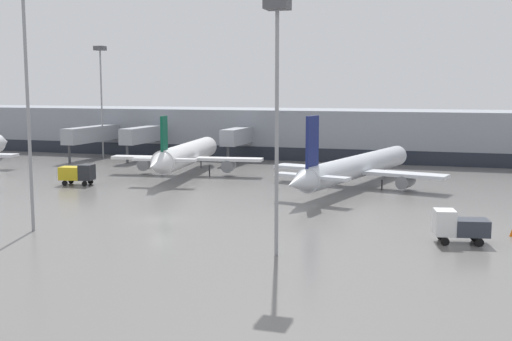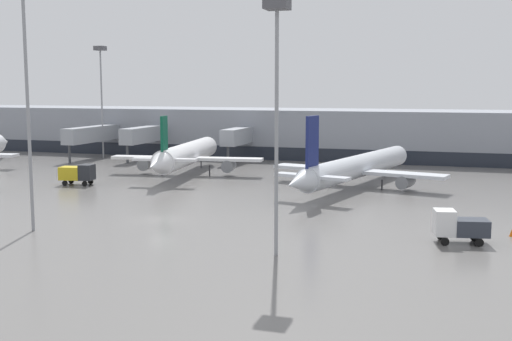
% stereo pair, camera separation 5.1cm
% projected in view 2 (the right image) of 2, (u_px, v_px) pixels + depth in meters
% --- Properties ---
extents(ground_plane, '(320.00, 320.00, 0.00)m').
position_uv_depth(ground_plane, '(161.00, 219.00, 64.22)').
color(ground_plane, slate).
extents(terminal_building, '(160.00, 31.93, 9.00)m').
position_uv_depth(terminal_building, '(301.00, 133.00, 122.21)').
color(terminal_building, gray).
rests_on(terminal_building, ground_plane).
extents(parked_jet_0, '(23.24, 32.82, 9.37)m').
position_uv_depth(parked_jet_0, '(186.00, 155.00, 96.14)').
color(parked_jet_0, white).
rests_on(parked_jet_0, ground_plane).
extents(parked_jet_1, '(23.81, 38.62, 9.95)m').
position_uv_depth(parked_jet_1, '(357.00, 167.00, 84.84)').
color(parked_jet_1, silver).
rests_on(parked_jet_1, ground_plane).
extents(service_truck_2, '(4.77, 2.65, 2.81)m').
position_uv_depth(service_truck_2, '(78.00, 173.00, 86.70)').
color(service_truck_2, gold).
rests_on(service_truck_2, ground_plane).
extents(service_truck_3, '(4.78, 2.93, 2.85)m').
position_uv_depth(service_truck_3, '(459.00, 225.00, 54.20)').
color(service_truck_3, '#2D333D').
rests_on(service_truck_3, ground_plane).
extents(traffic_cone_0, '(0.45, 0.45, 0.68)m').
position_uv_depth(traffic_cone_0, '(345.00, 175.00, 93.87)').
color(traffic_cone_0, orange).
rests_on(traffic_cone_0, ground_plane).
extents(traffic_cone_2, '(0.45, 0.45, 0.68)m').
position_uv_depth(traffic_cone_2, '(512.00, 233.00, 56.85)').
color(traffic_cone_2, orange).
rests_on(traffic_cone_2, ground_plane).
extents(apron_light_mast_1, '(1.80, 1.80, 20.67)m').
position_uv_depth(apron_light_mast_1, '(101.00, 71.00, 118.18)').
color(apron_light_mast_1, gray).
rests_on(apron_light_mast_1, ground_plane).
extents(apron_light_mast_2, '(1.80, 1.80, 22.54)m').
position_uv_depth(apron_light_mast_2, '(25.00, 40.00, 56.87)').
color(apron_light_mast_2, gray).
rests_on(apron_light_mast_2, ground_plane).
extents(apron_light_mast_3, '(1.80, 1.80, 19.73)m').
position_uv_depth(apron_light_mast_3, '(277.00, 57.00, 48.57)').
color(apron_light_mast_3, gray).
rests_on(apron_light_mast_3, ground_plane).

